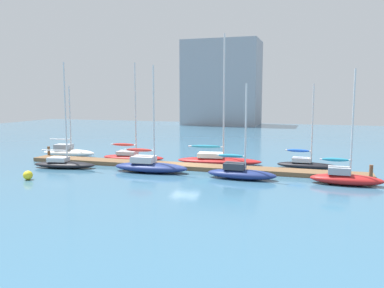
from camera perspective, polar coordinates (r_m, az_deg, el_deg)
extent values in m
plane|color=#386684|center=(35.89, -0.97, -3.55)|extent=(120.00, 120.00, 0.00)
cube|color=brown|center=(35.86, -0.97, -3.25)|extent=(31.56, 2.05, 0.38)
cylinder|color=brown|center=(43.84, -20.01, -1.17)|extent=(0.28, 0.28, 1.30)
cylinder|color=brown|center=(33.36, 24.47, -3.87)|extent=(0.28, 0.28, 1.30)
ellipsoid|color=white|center=(44.71, -17.39, -1.23)|extent=(6.04, 2.45, 0.81)
cube|color=#9EA3AD|center=(44.90, -18.08, -0.36)|extent=(1.89, 1.45, 0.53)
cylinder|color=silver|center=(44.20, -17.23, 3.63)|extent=(0.14, 0.14, 6.77)
cylinder|color=silver|center=(44.98, -18.51, 0.66)|extent=(2.47, 0.38, 0.11)
ellipsoid|color=black|center=(37.90, -17.97, -2.87)|extent=(6.00, 2.62, 0.60)
cube|color=silver|center=(38.08, -18.78, -2.10)|extent=(1.91, 1.45, 0.39)
cylinder|color=silver|center=(37.27, -17.84, 4.36)|extent=(0.13, 0.13, 8.95)
cylinder|color=silver|center=(38.12, -19.29, -0.86)|extent=(2.42, 0.51, 0.11)
ellipsoid|color=#B21E1E|center=(40.70, -8.49, -1.95)|extent=(6.59, 2.72, 0.58)
cube|color=silver|center=(40.86, -9.34, -1.25)|extent=(2.06, 1.66, 0.37)
cylinder|color=silver|center=(40.12, -8.19, 4.99)|extent=(0.14, 0.14, 9.26)
cylinder|color=silver|center=(40.89, -9.87, -0.09)|extent=(2.69, 0.36, 0.11)
ellipsoid|color=#B72D28|center=(40.89, -9.87, -0.09)|extent=(2.45, 0.59, 0.28)
ellipsoid|color=navy|center=(34.25, -5.98, -3.39)|extent=(6.66, 2.46, 0.84)
cube|color=silver|center=(34.36, -7.02, -2.20)|extent=(2.05, 1.58, 0.54)
cylinder|color=silver|center=(33.61, -5.56, 4.25)|extent=(0.14, 0.14, 8.28)
cylinder|color=silver|center=(34.39, -7.65, -0.86)|extent=(2.76, 0.26, 0.11)
ellipsoid|color=#B72D28|center=(34.39, -7.65, -0.86)|extent=(2.49, 0.50, 0.28)
ellipsoid|color=#B21E1E|center=(37.93, 3.94, -2.46)|extent=(8.29, 3.15, 0.68)
cube|color=silver|center=(37.94, 2.73, -1.59)|extent=(2.59, 1.81, 0.44)
cylinder|color=silver|center=(37.37, 4.64, 6.85)|extent=(0.15, 0.15, 11.60)
cylinder|color=silver|center=(37.90, 2.01, -0.36)|extent=(3.39, 0.53, 0.12)
ellipsoid|color=teal|center=(37.90, 2.01, -0.36)|extent=(3.08, 0.73, 0.28)
ellipsoid|color=navy|center=(31.57, 7.18, -4.36)|extent=(5.55, 1.83, 0.77)
cube|color=#333842|center=(31.56, 6.21, -3.18)|extent=(1.68, 1.25, 0.50)
cylinder|color=silver|center=(30.99, 7.78, 2.45)|extent=(0.13, 0.13, 6.76)
cylinder|color=silver|center=(31.50, 5.64, -1.71)|extent=(2.32, 0.14, 0.11)
ellipsoid|color=teal|center=(31.50, 5.64, -1.71)|extent=(2.09, 0.39, 0.28)
ellipsoid|color=black|center=(37.13, 16.40, -3.01)|extent=(5.56, 1.79, 0.60)
cube|color=silver|center=(37.10, 15.58, -2.21)|extent=(1.70, 1.13, 0.39)
cylinder|color=silver|center=(36.66, 17.04, 2.85)|extent=(0.13, 0.13, 7.02)
cylinder|color=silver|center=(37.01, 15.12, -0.92)|extent=(2.31, 0.24, 0.11)
ellipsoid|color=blue|center=(37.01, 15.12, -0.92)|extent=(2.09, 0.48, 0.28)
ellipsoid|color=#B21E1E|center=(31.50, 21.41, -4.81)|extent=(5.22, 1.76, 0.79)
cube|color=#9EA3AD|center=(31.35, 20.52, -3.61)|extent=(1.57, 1.21, 0.51)
cylinder|color=silver|center=(30.96, 22.25, 2.93)|extent=(0.13, 0.13, 7.74)
cylinder|color=silver|center=(31.21, 20.01, -2.14)|extent=(2.18, 0.13, 0.10)
ellipsoid|color=teal|center=(31.21, 20.01, -2.14)|extent=(1.97, 0.38, 0.28)
sphere|color=yellow|center=(33.61, -22.66, -4.19)|extent=(0.73, 0.73, 0.73)
cube|color=#9399A3|center=(89.71, 4.36, 8.76)|extent=(16.63, 10.25, 18.58)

